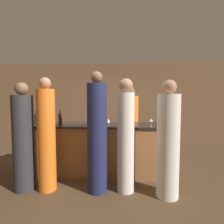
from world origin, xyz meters
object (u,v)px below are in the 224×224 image
(guest_1, at_px, (23,141))
(guest_3, at_px, (168,143))
(wine_bottle_2, at_px, (36,119))
(bartender, at_px, (130,127))
(guest_2, at_px, (126,138))
(guest_4, at_px, (47,138))
(wine_bottle_0, at_px, (121,119))
(guest_0, at_px, (97,136))
(wine_bottle_1, at_px, (60,119))

(guest_1, xyz_separation_m, guest_3, (2.40, -0.08, 0.01))
(wine_bottle_2, bearing_deg, guest_3, -18.84)
(wine_bottle_2, bearing_deg, bartender, 22.23)
(guest_1, xyz_separation_m, guest_2, (1.73, 0.05, 0.05))
(guest_4, xyz_separation_m, wine_bottle_0, (1.26, 0.90, 0.24))
(bartender, relative_size, wine_bottle_0, 6.75)
(guest_0, relative_size, guest_3, 1.08)
(guest_0, relative_size, wine_bottle_0, 7.29)
(guest_4, relative_size, wine_bottle_1, 5.98)
(guest_0, xyz_separation_m, wine_bottle_2, (-1.43, 0.78, 0.20))
(guest_3, distance_m, wine_bottle_2, 2.72)
(guest_0, bearing_deg, wine_bottle_0, 66.04)
(guest_1, distance_m, wine_bottle_2, 0.86)
(wine_bottle_0, bearing_deg, wine_bottle_2, -176.36)
(guest_2, xyz_separation_m, wine_bottle_0, (-0.08, 0.87, 0.23))
(bartender, height_order, guest_1, bartender)
(guest_2, xyz_separation_m, wine_bottle_2, (-1.90, 0.75, 0.23))
(guest_0, distance_m, guest_2, 0.48)
(bartender, distance_m, guest_0, 1.74)
(bartender, xyz_separation_m, guest_4, (-1.49, -1.62, 0.05))
(guest_4, bearing_deg, wine_bottle_1, 87.76)
(bartender, relative_size, wine_bottle_1, 5.79)
(guest_3, bearing_deg, guest_2, 169.31)
(guest_3, bearing_deg, guest_1, 178.09)
(guest_3, bearing_deg, wine_bottle_2, 161.16)
(wine_bottle_0, bearing_deg, guest_3, -53.26)
(guest_4, height_order, wine_bottle_2, guest_4)
(bartender, height_order, wine_bottle_0, bartender)
(bartender, height_order, guest_4, guest_4)
(guest_1, bearing_deg, guest_3, -1.91)
(guest_3, relative_size, wine_bottle_1, 5.79)
(guest_1, height_order, wine_bottle_2, guest_1)
(guest_0, xyz_separation_m, guest_3, (1.14, -0.09, -0.08))
(wine_bottle_0, relative_size, wine_bottle_2, 0.98)
(bartender, relative_size, guest_4, 0.97)
(bartender, distance_m, wine_bottle_0, 0.81)
(guest_4, height_order, wine_bottle_1, guest_4)
(guest_0, bearing_deg, guest_1, -179.33)
(guest_3, relative_size, wine_bottle_0, 6.75)
(wine_bottle_0, relative_size, wine_bottle_1, 0.86)
(guest_0, relative_size, guest_4, 1.05)
(guest_0, height_order, guest_4, guest_0)
(guest_3, height_order, wine_bottle_2, guest_3)
(guest_4, bearing_deg, guest_3, -2.64)
(guest_1, bearing_deg, guest_2, 1.49)
(guest_1, distance_m, guest_4, 0.40)
(bartender, distance_m, wine_bottle_2, 2.24)
(guest_3, height_order, guest_4, guest_4)
(guest_0, height_order, guest_2, guest_0)
(guest_1, xyz_separation_m, wine_bottle_1, (0.42, 0.62, 0.31))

